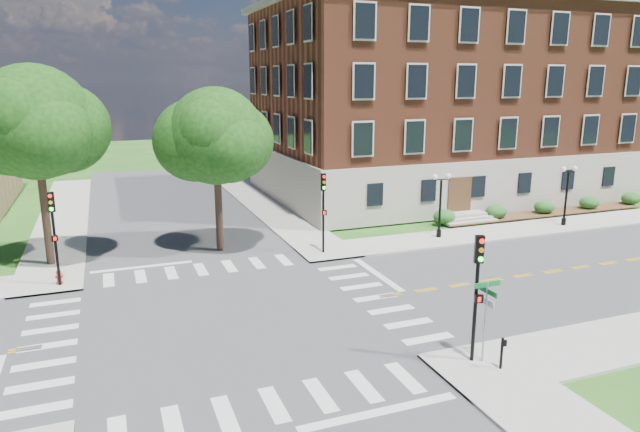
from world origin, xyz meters
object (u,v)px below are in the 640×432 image
object	(u,v)px
twin_lamp_west	(440,201)
push_button_post	(502,352)
traffic_signal_nw	(53,226)
traffic_signal_se	(477,282)
street_sign_pole	(486,306)
traffic_signal_ne	(323,203)
twin_lamp_east	(567,192)
fire_hydrant	(59,277)

from	to	relation	value
twin_lamp_west	push_button_post	xyz separation A→B (m)	(-7.50, -15.98, -1.73)
traffic_signal_nw	push_button_post	xyz separation A→B (m)	(15.36, -15.03, -2.39)
traffic_signal_se	street_sign_pole	bearing A→B (deg)	-25.57
traffic_signal_se	traffic_signal_ne	bearing A→B (deg)	91.04
traffic_signal_ne	traffic_signal_nw	distance (m)	14.51
traffic_signal_ne	twin_lamp_east	size ratio (longest dim) A/B	1.13
traffic_signal_se	traffic_signal_nw	world-z (taller)	same
fire_hydrant	twin_lamp_east	bearing A→B (deg)	0.60
twin_lamp_east	push_button_post	bearing A→B (deg)	-138.50
traffic_signal_ne	fire_hydrant	size ratio (longest dim) A/B	6.40
traffic_signal_ne	twin_lamp_west	size ratio (longest dim) A/B	1.13
traffic_signal_se	push_button_post	xyz separation A→B (m)	(0.59, -0.91, -2.39)
traffic_signal_ne	push_button_post	world-z (taller)	traffic_signal_ne
street_sign_pole	push_button_post	world-z (taller)	street_sign_pole
street_sign_pole	fire_hydrant	bearing A→B (deg)	136.27
traffic_signal_se	push_button_post	distance (m)	2.62
twin_lamp_east	street_sign_pole	world-z (taller)	twin_lamp_east
traffic_signal_se	fire_hydrant	distance (m)	20.76
twin_lamp_east	traffic_signal_ne	bearing A→B (deg)	-179.80
push_button_post	twin_lamp_west	bearing A→B (deg)	64.86
traffic_signal_ne	twin_lamp_east	bearing A→B (deg)	0.20
traffic_signal_se	fire_hydrant	world-z (taller)	traffic_signal_se
twin_lamp_west	street_sign_pole	size ratio (longest dim) A/B	1.36
traffic_signal_ne	twin_lamp_east	distance (m)	18.46
street_sign_pole	traffic_signal_nw	bearing A→B (deg)	136.60
traffic_signal_ne	street_sign_pole	bearing A→B (deg)	-87.65
twin_lamp_west	fire_hydrant	size ratio (longest dim) A/B	5.64
traffic_signal_ne	traffic_signal_se	bearing A→B (deg)	-88.96
traffic_signal_ne	fire_hydrant	xyz separation A→B (m)	(-14.53, -0.28, -2.72)
twin_lamp_west	street_sign_pole	xyz separation A→B (m)	(-7.75, -15.24, -0.21)
traffic_signal_ne	traffic_signal_nw	world-z (taller)	same
traffic_signal_se	traffic_signal_nw	size ratio (longest dim) A/B	1.00
twin_lamp_east	push_button_post	world-z (taller)	twin_lamp_east
traffic_signal_se	push_button_post	size ratio (longest dim) A/B	4.00
twin_lamp_east	street_sign_pole	size ratio (longest dim) A/B	1.36
twin_lamp_west	street_sign_pole	world-z (taller)	twin_lamp_west
street_sign_pole	push_button_post	size ratio (longest dim) A/B	2.58
twin_lamp_east	push_button_post	xyz separation A→B (m)	(-17.60, -15.57, -1.73)
traffic_signal_ne	push_button_post	xyz separation A→B (m)	(0.86, -15.50, -2.39)
traffic_signal_se	fire_hydrant	xyz separation A→B (m)	(-14.79, 14.32, -2.72)
twin_lamp_east	fire_hydrant	xyz separation A→B (m)	(-32.98, -0.35, -2.06)
fire_hydrant	twin_lamp_west	bearing A→B (deg)	1.90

